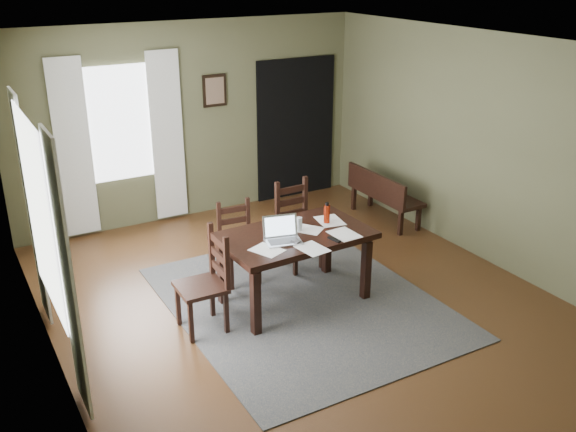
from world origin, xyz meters
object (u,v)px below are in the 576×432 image
chair_end (206,283)px  water_bottle (327,214)px  chair_back_left (238,243)px  chair_back_right (298,226)px  dining_table (295,242)px  bench (382,192)px  laptop (282,234)px

chair_end → water_bottle: bearing=96.0°
chair_end → chair_back_left: (0.72, 0.79, -0.05)m
chair_back_left → chair_back_right: size_ratio=0.89×
dining_table → water_bottle: bearing=7.0°
chair_back_left → water_bottle: (0.75, -0.66, 0.45)m
dining_table → chair_back_left: 0.83m
chair_back_left → water_bottle: water_bottle is taller
dining_table → chair_back_left: (-0.31, 0.73, -0.24)m
chair_end → chair_back_right: bearing=118.9°
dining_table → water_bottle: water_bottle is taller
chair_end → water_bottle: 1.53m
bench → laptop: (-2.40, -1.46, 0.43)m
chair_back_left → chair_back_right: bearing=5.6°
chair_end → laptop: chair_end is taller
dining_table → chair_back_left: size_ratio=1.74×
chair_end → chair_back_left: chair_end is taller
bench → chair_end: bearing=113.7°
chair_back_left → laptop: bearing=-77.2°
water_bottle → laptop: bearing=-165.9°
chair_back_right → bench: bearing=18.1°
chair_back_right → chair_end: bearing=-154.1°
laptop → chair_end: bearing=-168.7°
dining_table → water_bottle: (0.44, 0.07, 0.20)m
chair_end → bench: 3.53m
chair_back_left → water_bottle: size_ratio=3.98×
chair_back_right → water_bottle: bearing=-94.6°
chair_back_right → bench: chair_back_right is taller
dining_table → chair_back_left: chair_back_left is taller
bench → laptop: 2.84m
dining_table → laptop: 0.27m
bench → chair_back_right: bearing=110.0°
chair_back_left → chair_back_right: 0.78m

